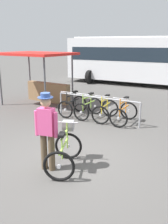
% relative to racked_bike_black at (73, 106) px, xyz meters
% --- Properties ---
extents(ground_plane, '(80.00, 80.00, 0.00)m').
position_rel_racked_bike_black_xyz_m(ground_plane, '(1.70, -3.31, -0.37)').
color(ground_plane, '#514F4C').
extents(bike_rack_rail, '(3.20, 0.29, 0.88)m').
position_rel_racked_bike_black_xyz_m(bike_rack_rail, '(1.14, -0.26, 0.30)').
color(bike_rack_rail, '#99999E').
rests_on(bike_rack_rail, ground).
extents(racked_bike_black, '(0.73, 1.14, 0.97)m').
position_rel_racked_bike_black_xyz_m(racked_bike_black, '(0.00, 0.00, 0.00)').
color(racked_bike_black, black).
rests_on(racked_bike_black, ground).
extents(racked_bike_lime, '(0.75, 1.14, 0.97)m').
position_rel_racked_bike_black_xyz_m(racked_bike_lime, '(0.70, -0.05, -0.00)').
color(racked_bike_lime, black).
rests_on(racked_bike_lime, ground).
extents(racked_bike_yellow, '(0.70, 1.14, 0.98)m').
position_rel_racked_bike_black_xyz_m(racked_bike_yellow, '(1.40, -0.10, 0.00)').
color(racked_bike_yellow, black).
rests_on(racked_bike_yellow, ground).
extents(racked_bike_orange, '(0.71, 1.14, 0.98)m').
position_rel_racked_bike_black_xyz_m(racked_bike_orange, '(2.09, -0.15, 0.00)').
color(racked_bike_orange, black).
rests_on(racked_bike_orange, ground).
extents(featured_bicycle, '(0.98, 1.26, 0.97)m').
position_rel_racked_bike_black_xyz_m(featured_bicycle, '(1.89, -3.75, 0.08)').
color(featured_bicycle, black).
rests_on(featured_bicycle, ground).
extents(person_with_featured_bike, '(0.53, 0.32, 1.72)m').
position_rel_racked_bike_black_xyz_m(person_with_featured_bike, '(1.60, -4.00, 0.58)').
color(person_with_featured_bike, brown).
rests_on(person_with_featured_bike, ground).
extents(bus_distant, '(10.09, 3.67, 3.08)m').
position_rel_racked_bike_black_xyz_m(bus_distant, '(0.62, 8.29, 1.37)').
color(bus_distant, silver).
rests_on(bus_distant, ground).
extents(market_stall, '(3.34, 2.63, 2.30)m').
position_rel_racked_bike_black_xyz_m(market_stall, '(-2.16, 1.03, 1.03)').
color(market_stall, '#4C4C51').
rests_on(market_stall, ground).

